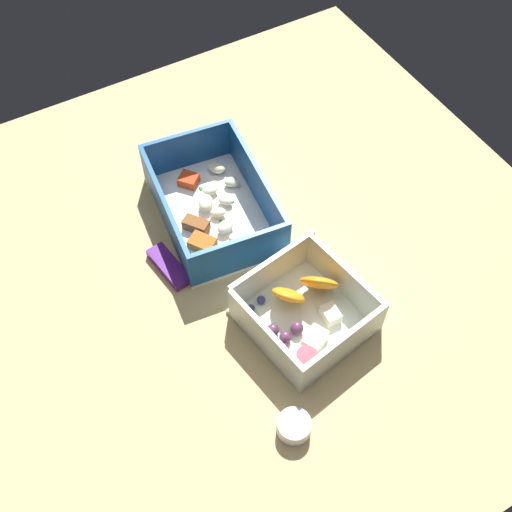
% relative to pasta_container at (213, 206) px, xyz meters
% --- Properties ---
extents(table_surface, '(0.80, 0.80, 0.02)m').
position_rel_pasta_container_xyz_m(table_surface, '(-0.08, -0.01, -0.03)').
color(table_surface, tan).
rests_on(table_surface, ground).
extents(pasta_container, '(0.22, 0.16, 0.07)m').
position_rel_pasta_container_xyz_m(pasta_container, '(0.00, 0.00, 0.00)').
color(pasta_container, white).
rests_on(pasta_container, table_surface).
extents(fruit_bowl, '(0.15, 0.15, 0.06)m').
position_rel_pasta_container_xyz_m(fruit_bowl, '(-0.20, -0.02, -0.00)').
color(fruit_bowl, silver).
rests_on(fruit_bowl, table_surface).
extents(candy_bar, '(0.07, 0.03, 0.01)m').
position_rel_pasta_container_xyz_m(candy_bar, '(-0.05, 0.09, -0.02)').
color(candy_bar, '#51197A').
rests_on(candy_bar, table_surface).
extents(paper_cup_liner, '(0.04, 0.04, 0.02)m').
position_rel_pasta_container_xyz_m(paper_cup_liner, '(-0.31, 0.06, -0.01)').
color(paper_cup_liner, white).
rests_on(paper_cup_liner, table_surface).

